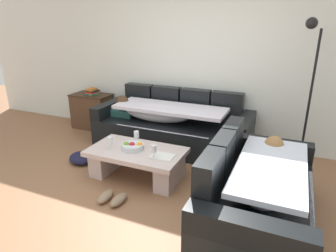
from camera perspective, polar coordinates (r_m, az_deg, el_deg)
ground_plane at (r=3.39m, az=-6.52°, el=-14.58°), size 14.00×14.00×0.00m
back_wall at (r=4.81m, az=5.96°, el=12.98°), size 9.00×0.10×2.70m
couch_along_wall at (r=4.66m, az=0.39°, el=-0.08°), size 2.42×0.92×0.88m
couch_near_window at (r=3.01m, az=16.91°, el=-12.71°), size 0.92×1.76×0.88m
coffee_table at (r=3.78m, az=-6.07°, el=-6.55°), size 1.20×0.68×0.38m
fruit_bowl at (r=3.73m, az=-6.83°, el=-3.91°), size 0.28×0.28×0.10m
wine_glass_near_left at (r=3.74m, az=-11.19°, el=-2.83°), size 0.07×0.07×0.17m
wine_glass_near_right at (r=3.44m, az=-2.81°, el=-4.53°), size 0.07×0.07×0.17m
wine_glass_far_back at (r=3.88m, az=-6.13°, el=-1.72°), size 0.07×0.07×0.17m
open_magazine at (r=3.52m, az=-1.14°, el=-5.86°), size 0.28×0.22×0.01m
side_cabinet at (r=5.67m, az=-14.45°, el=2.83°), size 0.72×0.44×0.64m
book_stack_on_cabinet at (r=5.55m, az=-14.46°, el=6.48°), size 0.19×0.22×0.12m
floor_lamp at (r=4.23m, az=25.43°, el=7.05°), size 0.33×0.31×1.95m
pair_of_shoes at (r=3.43m, az=-10.76°, el=-13.56°), size 0.30×0.28×0.09m
crumpled_garment at (r=4.41m, az=-16.49°, el=-5.92°), size 0.51×0.49×0.12m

